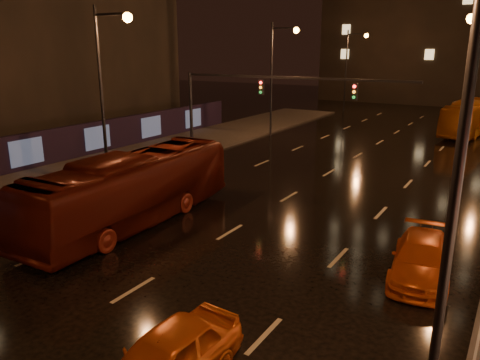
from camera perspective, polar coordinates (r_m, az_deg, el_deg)
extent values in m
plane|color=black|center=(29.21, 9.39, 0.03)|extent=(140.00, 140.00, 0.00)
cube|color=#38332D|center=(32.84, -16.57, 1.47)|extent=(7.00, 70.00, 0.15)
cube|color=black|center=(33.68, -24.75, 3.07)|extent=(0.30, 46.00, 2.50)
cylinder|color=black|center=(33.26, -5.96, 7.53)|extent=(0.22, 0.22, 6.20)
cube|color=black|center=(29.00, 6.20, 12.29)|extent=(15.20, 0.14, 0.14)
cube|color=black|center=(29.95, 2.64, 11.22)|extent=(0.32, 0.18, 0.95)
cube|color=black|center=(27.57, 13.80, 10.40)|extent=(0.32, 0.18, 0.95)
sphere|color=#FF1E19|center=(29.82, 2.53, 11.78)|extent=(0.18, 0.18, 0.18)
cylinder|color=black|center=(8.66, 24.40, -4.64)|extent=(0.18, 0.18, 10.00)
imported|color=#54140C|center=(21.83, -12.89, -1.08)|extent=(3.25, 11.86, 3.27)
imported|color=#9F500F|center=(49.16, 26.26, 6.86)|extent=(4.00, 11.54, 3.15)
imported|color=#CB5313|center=(11.92, -8.96, -20.80)|extent=(2.03, 4.48, 1.49)
imported|color=#D75514|center=(17.81, 21.23, -8.95)|extent=(2.48, 4.93, 1.37)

